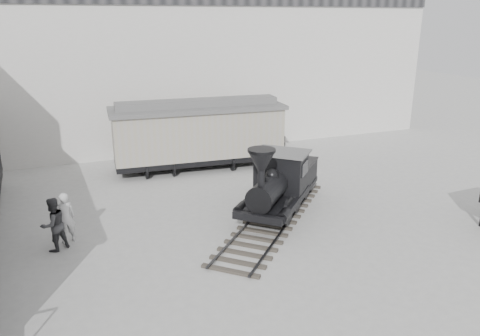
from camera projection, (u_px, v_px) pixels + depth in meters
name	position (u px, v px, depth m)	size (l,w,h in m)	color
ground	(275.00, 269.00, 14.35)	(90.00, 90.00, 0.00)	#9E9E9B
north_wall	(160.00, 52.00, 25.92)	(34.00, 2.51, 11.00)	silver
locomotive	(278.00, 186.00, 18.10)	(7.39, 7.69, 3.10)	#3C352F
boxcar	(198.00, 133.00, 23.52)	(8.81, 3.31, 3.54)	black
visitor_a	(65.00, 218.00, 15.85)	(0.66, 0.43, 1.80)	silver
visitor_b	(53.00, 224.00, 15.30)	(0.89, 0.69, 1.83)	#353538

